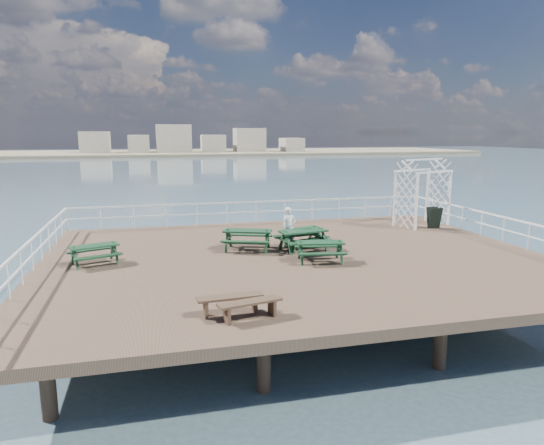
{
  "coord_description": "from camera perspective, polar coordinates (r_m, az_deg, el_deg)",
  "views": [
    {
      "loc": [
        -5.03,
        -16.49,
        4.44
      ],
      "look_at": [
        -0.67,
        0.93,
        1.1
      ],
      "focal_mm": 32.0,
      "sensor_mm": 36.0,
      "label": 1
    }
  ],
  "objects": [
    {
      "name": "railing",
      "position": [
        20.01,
        0.52,
        0.27
      ],
      "size": [
        17.77,
        13.76,
        1.1
      ],
      "color": "white",
      "rests_on": "ground"
    },
    {
      "name": "picnic_table_e",
      "position": [
        18.49,
        3.72,
        -1.58
      ],
      "size": [
        2.06,
        1.78,
        0.89
      ],
      "rotation": [
        0.0,
        0.0,
        0.19
      ],
      "color": "#12311D",
      "rests_on": "ground"
    },
    {
      "name": "picnic_table_b",
      "position": [
        18.54,
        -2.89,
        -1.55
      ],
      "size": [
        2.21,
        2.0,
        0.88
      ],
      "rotation": [
        0.0,
        0.0,
        -0.35
      ],
      "color": "#12311D",
      "rests_on": "ground"
    },
    {
      "name": "picnic_table_a",
      "position": [
        17.59,
        -20.17,
        -3.1
      ],
      "size": [
        1.9,
        1.72,
        0.77
      ],
      "rotation": [
        0.0,
        0.0,
        0.34
      ],
      "color": "#12311D",
      "rests_on": "ground"
    },
    {
      "name": "flat_bench_near",
      "position": [
        12.17,
        -4.94,
        -9.12
      ],
      "size": [
        1.67,
        0.49,
        0.47
      ],
      "rotation": [
        0.0,
        0.0,
        0.06
      ],
      "color": "brown",
      "rests_on": "ground"
    },
    {
      "name": "flat_bench_far",
      "position": [
        11.84,
        -2.61,
        -9.72
      ],
      "size": [
        1.64,
        0.71,
        0.46
      ],
      "rotation": [
        0.0,
        0.0,
        0.22
      ],
      "color": "brown",
      "rests_on": "ground"
    },
    {
      "name": "sandwich_board",
      "position": [
        23.98,
        18.53,
        0.51
      ],
      "size": [
        0.62,
        0.47,
        1.01
      ],
      "rotation": [
        0.0,
        0.0,
        0.02
      ],
      "color": "black",
      "rests_on": "ground"
    },
    {
      "name": "ground",
      "position": [
        17.84,
        2.82,
        -4.39
      ],
      "size": [
        18.0,
        14.0,
        0.3
      ],
      "primitive_type": "cube",
      "color": "brown",
      "rests_on": "ground"
    },
    {
      "name": "sea_backdrop",
      "position": [
        151.66,
        -7.49,
        8.57
      ],
      "size": [
        300.0,
        300.0,
        9.2
      ],
      "color": "#466475",
      "rests_on": "ground"
    },
    {
      "name": "picnic_table_c",
      "position": [
        18.99,
        3.51,
        -1.35
      ],
      "size": [
        2.1,
        1.91,
        0.84
      ],
      "rotation": [
        0.0,
        0.0,
        0.37
      ],
      "color": "#12311D",
      "rests_on": "ground"
    },
    {
      "name": "person",
      "position": [
        19.0,
        2.01,
        -0.55
      ],
      "size": [
        0.58,
        0.38,
        1.58
      ],
      "primitive_type": "imported",
      "rotation": [
        0.0,
        0.0,
        0.01
      ],
      "color": "white",
      "rests_on": "ground"
    },
    {
      "name": "picnic_table_d",
      "position": [
        16.96,
        5.7,
        -2.91
      ],
      "size": [
        1.85,
        1.59,
        0.8
      ],
      "rotation": [
        0.0,
        0.0,
        -0.17
      ],
      "color": "#12311D",
      "rests_on": "ground"
    },
    {
      "name": "trellis_arbor",
      "position": [
        24.4,
        17.27,
        2.98
      ],
      "size": [
        2.91,
        2.18,
        3.23
      ],
      "rotation": [
        0.0,
        0.0,
        0.35
      ],
      "color": "white",
      "rests_on": "ground"
    }
  ]
}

